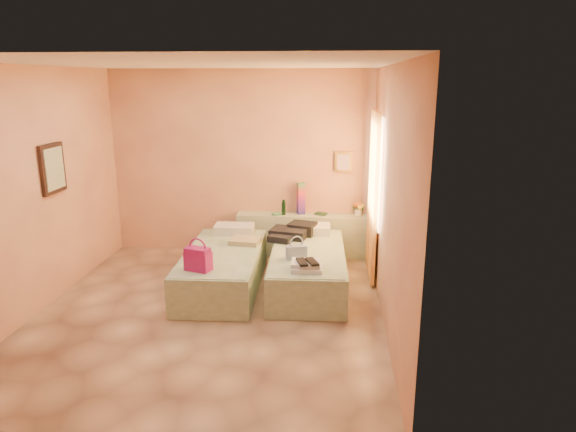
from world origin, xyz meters
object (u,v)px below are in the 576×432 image
(green_book, at_px, (321,214))
(flower_vase, at_px, (358,207))
(water_bottle, at_px, (284,208))
(bed_right, at_px, (308,269))
(towel_stack, at_px, (307,266))
(bed_left, at_px, (223,269))
(blue_handbag, at_px, (296,252))
(magenta_handbag, at_px, (198,259))
(headboard_ledge, at_px, (304,235))

(green_book, xyz_separation_m, flower_vase, (0.56, 0.02, 0.11))
(water_bottle, bearing_deg, flower_vase, 4.18)
(bed_right, distance_m, towel_stack, 0.76)
(green_book, bearing_deg, bed_left, -110.21)
(bed_left, relative_size, blue_handbag, 7.88)
(bed_left, bearing_deg, blue_handbag, -13.74)
(magenta_handbag, xyz_separation_m, towel_stack, (1.26, 0.12, -0.09))
(flower_vase, height_order, towel_stack, flower_vase)
(blue_handbag, xyz_separation_m, towel_stack, (0.15, -0.39, -0.03))
(bed_right, distance_m, water_bottle, 1.39)
(blue_handbag, height_order, towel_stack, blue_handbag)
(headboard_ledge, distance_m, magenta_handbag, 2.37)
(bed_left, bearing_deg, bed_right, 3.45)
(headboard_ledge, relative_size, water_bottle, 9.26)
(bed_left, height_order, water_bottle, water_bottle)
(flower_vase, height_order, blue_handbag, flower_vase)
(bed_left, relative_size, water_bottle, 9.03)
(bed_left, relative_size, green_book, 11.96)
(bed_left, xyz_separation_m, flower_vase, (1.80, 1.40, 0.52))
(bed_right, height_order, water_bottle, water_bottle)
(water_bottle, bearing_deg, blue_handbag, -78.67)
(green_book, distance_m, magenta_handbag, 2.49)
(bed_left, distance_m, flower_vase, 2.34)
(headboard_ledge, relative_size, magenta_handbag, 6.94)
(towel_stack, bearing_deg, magenta_handbag, -174.73)
(green_book, bearing_deg, magenta_handbag, -101.39)
(green_book, relative_size, blue_handbag, 0.66)
(bed_right, xyz_separation_m, blue_handbag, (-0.13, -0.31, 0.33))
(bed_left, relative_size, magenta_handbag, 6.77)
(headboard_ledge, distance_m, green_book, 0.43)
(headboard_ledge, relative_size, towel_stack, 5.86)
(flower_vase, bearing_deg, bed_left, -142.10)
(headboard_ledge, bearing_deg, bed_left, -125.77)
(headboard_ledge, distance_m, towel_stack, 1.97)
(bed_left, height_order, flower_vase, flower_vase)
(magenta_handbag, bearing_deg, headboard_ledge, 79.76)
(bed_right, relative_size, water_bottle, 9.03)
(headboard_ledge, bearing_deg, green_book, 3.80)
(water_bottle, bearing_deg, bed_left, -116.93)
(flower_vase, distance_m, blue_handbag, 1.81)
(headboard_ledge, relative_size, green_book, 12.26)
(headboard_ledge, height_order, towel_stack, headboard_ledge)
(magenta_handbag, bearing_deg, green_book, 74.74)
(headboard_ledge, xyz_separation_m, bed_left, (-0.98, -1.36, -0.08))
(bed_left, height_order, towel_stack, towel_stack)
(green_book, xyz_separation_m, magenta_handbag, (-1.36, -2.09, -0.03))
(bed_right, relative_size, magenta_handbag, 6.77)
(bed_left, bearing_deg, headboard_ledge, 52.50)
(flower_vase, bearing_deg, headboard_ledge, -177.06)
(bed_right, distance_m, blue_handbag, 0.47)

